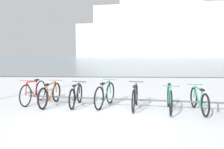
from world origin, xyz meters
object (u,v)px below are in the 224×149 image
at_px(bicycle_3, 105,95).
at_px(bicycle_6, 199,100).
at_px(ferry_ship, 163,32).
at_px(bicycle_0, 34,92).
at_px(bicycle_1, 50,95).
at_px(bicycle_2, 76,95).
at_px(bicycle_5, 170,98).
at_px(bicycle_4, 135,97).

distance_m(bicycle_3, bicycle_6, 2.81).
height_order(bicycle_6, ferry_ship, ferry_ship).
bearing_deg(bicycle_6, bicycle_0, 170.04).
height_order(bicycle_1, bicycle_6, bicycle_1).
distance_m(bicycle_1, bicycle_6, 4.59).
xyz_separation_m(bicycle_0, bicycle_6, (5.19, -0.91, -0.04)).
height_order(bicycle_2, ferry_ship, ferry_ship).
height_order(bicycle_1, bicycle_3, bicycle_3).
bearing_deg(ferry_ship, bicycle_6, -99.01).
distance_m(bicycle_0, bicycle_1, 0.70).
height_order(bicycle_1, bicycle_5, bicycle_5).
bearing_deg(bicycle_5, bicycle_1, 171.01).
height_order(bicycle_0, ferry_ship, ferry_ship).
relative_size(bicycle_4, bicycle_6, 0.97).
xyz_separation_m(bicycle_2, ferry_ship, (13.91, 63.82, 6.92)).
bearing_deg(bicycle_5, bicycle_0, 168.76).
distance_m(bicycle_0, bicycle_6, 5.27).
bearing_deg(bicycle_3, bicycle_1, 177.01).
relative_size(bicycle_3, bicycle_4, 0.97).
xyz_separation_m(bicycle_1, bicycle_2, (0.85, -0.04, -0.01)).
xyz_separation_m(bicycle_0, bicycle_1, (0.64, -0.28, -0.03)).
distance_m(bicycle_2, bicycle_4, 1.89).
xyz_separation_m(bicycle_1, bicycle_5, (3.71, -0.59, 0.02)).
relative_size(bicycle_4, ferry_ship, 0.03).
distance_m(bicycle_3, bicycle_5, 1.99).
distance_m(bicycle_1, bicycle_2, 0.85).
bearing_deg(bicycle_6, ferry_ship, 80.99).
bearing_deg(bicycle_4, ferry_ship, 79.36).
xyz_separation_m(bicycle_0, bicycle_4, (3.36, -0.60, -0.02)).
bearing_deg(bicycle_3, bicycle_6, -11.07).
relative_size(bicycle_1, bicycle_4, 1.06).
relative_size(bicycle_0, bicycle_1, 0.98).
height_order(bicycle_2, bicycle_6, bicycle_6).
relative_size(bicycle_1, ferry_ship, 0.03).
height_order(bicycle_1, bicycle_2, bicycle_1).
bearing_deg(ferry_ship, bicycle_5, -99.74).
relative_size(bicycle_0, bicycle_5, 0.96).
distance_m(bicycle_2, bicycle_3, 0.94).
bearing_deg(bicycle_5, bicycle_4, 165.23).
distance_m(bicycle_4, bicycle_5, 1.03).
bearing_deg(bicycle_1, bicycle_3, -2.99).
height_order(bicycle_0, bicycle_3, bicycle_0).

